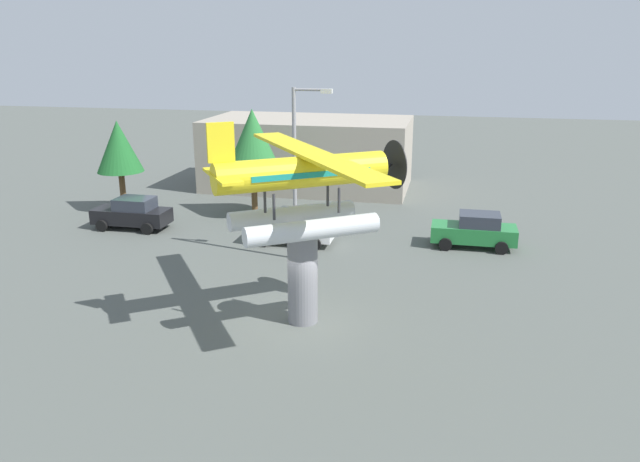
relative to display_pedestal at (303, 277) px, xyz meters
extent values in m
plane|color=#515651|center=(0.00, 0.00, -1.74)|extent=(140.00, 140.00, 0.00)
cylinder|color=slate|center=(0.00, 0.00, 0.00)|extent=(1.10, 1.10, 3.48)
cylinder|color=silver|center=(0.57, -0.82, 2.09)|extent=(4.34, 3.31, 0.70)
cylinder|color=#333338|center=(1.27, 0.27, 2.89)|extent=(0.14, 0.14, 0.90)
cylinder|color=#333338|center=(-0.70, -1.10, 2.89)|extent=(0.14, 0.14, 0.90)
cylinder|color=silver|center=(-0.57, 0.82, 2.09)|extent=(4.34, 3.31, 0.70)
cylinder|color=#333338|center=(0.70, 1.10, 2.89)|extent=(0.14, 0.14, 0.90)
cylinder|color=#333338|center=(-1.27, -0.27, 2.89)|extent=(0.14, 0.14, 0.90)
cylinder|color=yellow|center=(0.00, 0.00, 3.89)|extent=(5.72, 4.44, 1.10)
cube|color=teal|center=(0.16, 0.11, 3.89)|extent=(4.21, 3.41, 0.20)
cone|color=#262628|center=(2.67, 1.85, 3.89)|extent=(1.08, 1.12, 0.88)
cylinder|color=black|center=(3.00, 2.08, 3.89)|extent=(1.06, 1.50, 1.80)
cube|color=yellow|center=(0.33, 0.23, 4.50)|extent=(6.84, 9.17, 0.12)
cube|color=yellow|center=(-2.30, -1.60, 3.99)|extent=(2.17, 2.70, 0.10)
cube|color=yellow|center=(-2.30, -1.60, 5.09)|extent=(0.81, 0.61, 1.30)
cube|color=black|center=(-12.15, 9.68, -1.02)|extent=(4.20, 1.70, 0.80)
cube|color=#2D333D|center=(-11.90, 9.68, -0.30)|extent=(2.00, 1.56, 0.64)
cylinder|color=black|center=(-13.50, 10.58, -1.42)|extent=(0.64, 0.22, 0.64)
cylinder|color=black|center=(-13.50, 8.78, -1.42)|extent=(0.64, 0.22, 0.64)
cylinder|color=black|center=(-10.80, 10.58, -1.42)|extent=(0.64, 0.22, 0.64)
cylinder|color=black|center=(-10.80, 8.78, -1.42)|extent=(0.64, 0.22, 0.64)
cube|color=white|center=(-2.72, 8.98, -1.02)|extent=(4.20, 1.70, 0.80)
cube|color=#2D333D|center=(-2.47, 8.98, -0.30)|extent=(2.00, 1.56, 0.64)
cylinder|color=black|center=(-4.07, 9.88, -1.42)|extent=(0.64, 0.22, 0.64)
cylinder|color=black|center=(-4.07, 8.08, -1.42)|extent=(0.64, 0.22, 0.64)
cylinder|color=black|center=(-1.37, 9.88, -1.42)|extent=(0.64, 0.22, 0.64)
cylinder|color=black|center=(-1.37, 8.08, -1.42)|extent=(0.64, 0.22, 0.64)
cube|color=#237A38|center=(6.35, 10.32, -1.02)|extent=(4.20, 1.70, 0.80)
cube|color=#2D333D|center=(6.60, 10.32, -0.30)|extent=(2.00, 1.56, 0.64)
cylinder|color=black|center=(5.00, 11.22, -1.42)|extent=(0.64, 0.22, 0.64)
cylinder|color=black|center=(5.00, 9.42, -1.42)|extent=(0.64, 0.22, 0.64)
cylinder|color=black|center=(7.70, 11.22, -1.42)|extent=(0.64, 0.22, 0.64)
cylinder|color=black|center=(7.70, 9.42, -1.42)|extent=(0.64, 0.22, 0.64)
cylinder|color=gray|center=(-2.00, 6.72, 2.28)|extent=(0.18, 0.18, 8.04)
cylinder|color=gray|center=(-1.20, 6.72, 6.20)|extent=(1.60, 0.12, 0.12)
cube|color=silver|center=(-0.50, 6.72, 6.15)|extent=(0.50, 0.28, 0.20)
cube|color=#9E9384|center=(-4.93, 22.00, 0.69)|extent=(14.07, 7.65, 4.85)
cylinder|color=brown|center=(-14.61, 13.20, -0.53)|extent=(0.36, 0.36, 2.42)
cone|color=#1E6028|center=(-14.61, 13.20, 2.22)|extent=(2.78, 2.78, 3.09)
cylinder|color=brown|center=(-6.39, 13.94, -0.60)|extent=(0.36, 0.36, 2.29)
cone|color=#287033|center=(-6.39, 13.94, 2.56)|extent=(3.62, 3.62, 4.02)
camera|label=1|loc=(5.07, -20.42, 8.17)|focal=34.70mm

